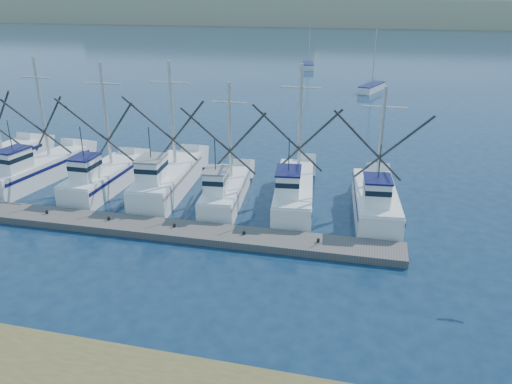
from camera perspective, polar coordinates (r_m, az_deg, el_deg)
ground at (r=21.87m, az=-3.61°, el=-13.20°), size 500.00×500.00×0.00m
floating_dock at (r=29.45m, az=-14.72°, el=-3.68°), size 31.07×2.48×0.41m
dune_ridge at (r=227.22m, az=13.14°, el=19.46°), size 360.00×60.00×10.00m
trawler_fleet at (r=33.48m, az=-11.16°, el=1.22°), size 30.45×8.97×8.85m
sailboat_near at (r=70.84m, az=13.08°, el=11.54°), size 3.46×6.21×8.10m
sailboat_far at (r=91.26m, az=6.00°, el=14.18°), size 2.72×6.46×8.10m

